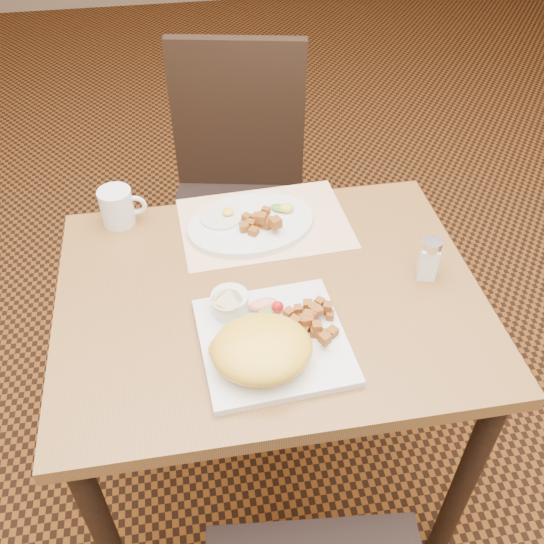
{
  "coord_description": "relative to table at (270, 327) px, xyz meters",
  "views": [
    {
      "loc": [
        -0.15,
        -0.9,
        1.66
      ],
      "look_at": [
        0.0,
        -0.01,
        0.82
      ],
      "focal_mm": 40.0,
      "sensor_mm": 36.0,
      "label": 1
    }
  ],
  "objects": [
    {
      "name": "home_fries_sq",
      "position": [
        0.06,
        -0.12,
        0.14
      ],
      "size": [
        0.11,
        0.12,
        0.03
      ],
      "color": "#9C5519",
      "rests_on": "plate_square"
    },
    {
      "name": "fried_egg",
      "position": [
        -0.07,
        0.25,
        0.13
      ],
      "size": [
        0.1,
        0.1,
        0.02
      ],
      "color": "white",
      "rests_on": "plate_oval"
    },
    {
      "name": "plate_square",
      "position": [
        -0.02,
        -0.14,
        0.12
      ],
      "size": [
        0.3,
        0.3,
        0.02
      ],
      "primitive_type": "cube",
      "rotation": [
        0.0,
        0.0,
        0.07
      ],
      "color": "silver",
      "rests_on": "table"
    },
    {
      "name": "coffee_mug",
      "position": [
        -0.32,
        0.3,
        0.15
      ],
      "size": [
        0.11,
        0.08,
        0.09
      ],
      "color": "silver",
      "rests_on": "table"
    },
    {
      "name": "placemat",
      "position": [
        0.03,
        0.24,
        0.11
      ],
      "size": [
        0.41,
        0.3,
        0.0
      ],
      "primitive_type": "cube",
      "rotation": [
        0.0,
        0.0,
        0.05
      ],
      "color": "white",
      "rests_on": "table"
    },
    {
      "name": "garnish_sq",
      "position": [
        -0.02,
        -0.06,
        0.14
      ],
      "size": [
        0.07,
        0.05,
        0.03
      ],
      "color": "#387223",
      "rests_on": "plate_square"
    },
    {
      "name": "home_fries_ov",
      "position": [
        0.01,
        0.21,
        0.14
      ],
      "size": [
        0.1,
        0.09,
        0.04
      ],
      "color": "#9C5519",
      "rests_on": "plate_oval"
    },
    {
      "name": "ramekin",
      "position": [
        -0.09,
        -0.05,
        0.15
      ],
      "size": [
        0.08,
        0.08,
        0.04
      ],
      "color": "silver",
      "rests_on": "plate_square"
    },
    {
      "name": "garnish_ov",
      "position": [
        0.08,
        0.26,
        0.14
      ],
      "size": [
        0.06,
        0.05,
        0.02
      ],
      "color": "#387223",
      "rests_on": "plate_oval"
    },
    {
      "name": "table",
      "position": [
        0.0,
        0.0,
        0.0
      ],
      "size": [
        0.9,
        0.7,
        0.75
      ],
      "color": "brown",
      "rests_on": "ground"
    },
    {
      "name": "salt_shaker",
      "position": [
        0.35,
        -0.0,
        0.16
      ],
      "size": [
        0.05,
        0.05,
        0.1
      ],
      "color": "white",
      "rests_on": "table"
    },
    {
      "name": "hollandaise_mound",
      "position": [
        -0.05,
        -0.19,
        0.16
      ],
      "size": [
        0.19,
        0.17,
        0.07
      ],
      "color": "yellow",
      "rests_on": "plate_square"
    },
    {
      "name": "ground",
      "position": [
        0.0,
        0.0,
        -0.64
      ],
      "size": [
        8.0,
        8.0,
        0.0
      ],
      "primitive_type": "plane",
      "color": "black",
      "rests_on": "ground"
    },
    {
      "name": "plate_oval",
      "position": [
        -0.01,
        0.23,
        0.12
      ],
      "size": [
        0.34,
        0.28,
        0.02
      ],
      "primitive_type": null,
      "rotation": [
        0.0,
        0.0,
        0.17
      ],
      "color": "silver",
      "rests_on": "placemat"
    },
    {
      "name": "chair_far",
      "position": [
        0.01,
        0.72,
        -0.1
      ],
      "size": [
        0.5,
        0.51,
        0.97
      ],
      "rotation": [
        0.0,
        0.0,
        2.94
      ],
      "color": "black",
      "rests_on": "ground"
    }
  ]
}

